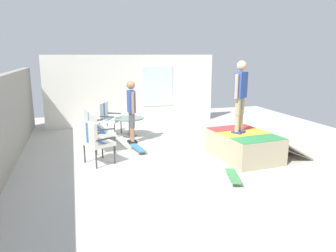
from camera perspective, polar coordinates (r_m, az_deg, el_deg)
The scene contains 12 objects.
ground_plane at distance 8.01m, azimuth 2.31°, elevation -5.36°, with size 12.00×12.00×0.10m, color beige.
back_wall_cinderblock at distance 7.48m, azimuth -27.97°, elevation 0.24°, with size 9.00×0.20×2.03m.
house_facade at distance 11.23m, azimuth -6.40°, elevation 6.55°, with size 0.23×6.00×2.46m.
skate_ramp at distance 7.81m, azimuth 13.80°, elevation -3.43°, with size 1.83×2.17×0.63m.
patio_bench at distance 8.49m, azimuth -13.14°, elevation 0.00°, with size 1.32×0.72×1.02m.
patio_chair_near_house at distance 9.86m, azimuth -11.09°, elevation 1.87°, with size 0.81×0.78×1.02m.
patio_chair_by_wall at distance 7.24m, azimuth -13.34°, elevation -2.24°, with size 0.79×0.76×1.02m.
patio_table at distance 9.64m, azimuth -7.04°, elevation 0.50°, with size 0.90×0.90×0.57m.
person_watching at distance 8.78m, azimuth -6.71°, elevation 3.49°, with size 0.48×0.25×1.76m.
person_skater at distance 7.49m, azimuth 13.11°, elevation 6.14°, with size 0.35×0.42×1.70m.
skateboard_by_bench at distance 8.18m, azimuth -5.58°, elevation -4.04°, with size 0.82×0.32×0.10m.
skateboard_spare at distance 6.47m, azimuth 11.84°, elevation -8.96°, with size 0.82×0.43×0.10m.
Camera 1 is at (-7.18, 2.51, 2.47)m, focal length 33.37 mm.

